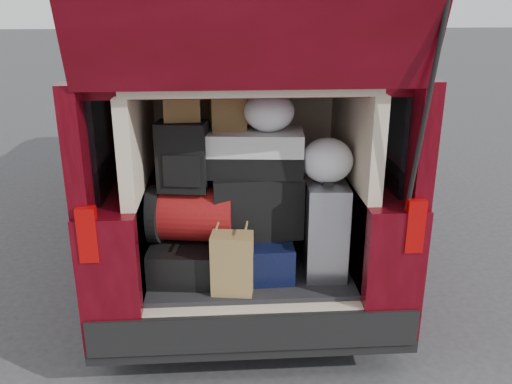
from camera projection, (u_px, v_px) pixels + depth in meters
ground at (251, 354)px, 3.50m from camera, size 80.00×80.00×0.00m
minivan at (239, 145)px, 4.93m from camera, size 1.90×5.35×2.77m
load_floor at (249, 295)px, 3.66m from camera, size 1.24×1.05×0.55m
black_hardshell at (184, 256)px, 3.37m from camera, size 0.44×0.56×0.21m
navy_hardshell at (255, 252)px, 3.40m from camera, size 0.44×0.53×0.23m
silver_roller at (324, 227)px, 3.32m from camera, size 0.26×0.40×0.59m
kraft_bag at (232, 264)px, 3.11m from camera, size 0.25×0.18×0.36m
red_duffel at (192, 213)px, 3.31m from camera, size 0.56×0.41×0.34m
black_soft_case at (256, 203)px, 3.35m from camera, size 0.56×0.36×0.39m
backpack at (183, 156)px, 3.15m from camera, size 0.31×0.22×0.41m
twotone_duffel at (254, 152)px, 3.24m from camera, size 0.61×0.35×0.26m
grocery_sack_lower at (181, 104)px, 3.10m from camera, size 0.22×0.18×0.19m
grocery_sack_upper at (227, 112)px, 3.21m from camera, size 0.23×0.19×0.21m
plastic_bag_center at (269, 111)px, 3.14m from camera, size 0.32×0.31×0.24m
plastic_bag_right at (327, 160)px, 3.18m from camera, size 0.34×0.32×0.27m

